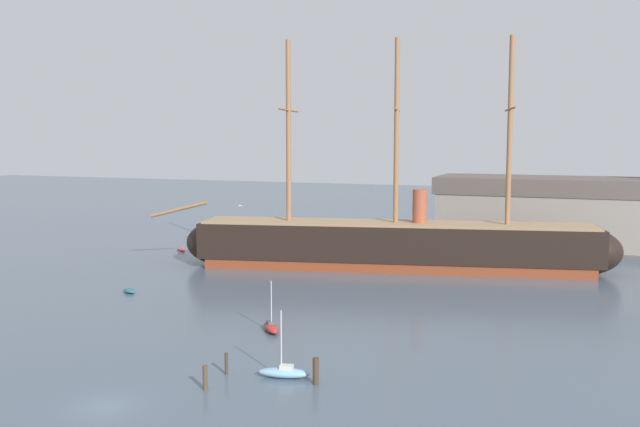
% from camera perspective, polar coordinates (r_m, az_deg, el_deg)
% --- Properties ---
extents(ground_plane, '(400.00, 400.00, 0.00)m').
position_cam_1_polar(ground_plane, '(48.80, -16.51, -14.33)').
color(ground_plane, '#4C5B6B').
extents(tall_ship, '(59.04, 17.74, 28.69)m').
position_cam_1_polar(tall_ship, '(92.00, 5.91, -2.42)').
color(tall_ship, brown).
rests_on(tall_ship, ground).
extents(sailboat_foreground_right, '(3.83, 1.80, 4.80)m').
position_cam_1_polar(sailboat_foreground_right, '(51.98, -2.83, -12.31)').
color(sailboat_foreground_right, '#7FB2D6').
rests_on(sailboat_foreground_right, ground).
extents(sailboat_near_centre, '(2.89, 3.35, 4.46)m').
position_cam_1_polar(sailboat_near_centre, '(63.60, -3.86, -8.87)').
color(sailboat_near_centre, '#B22D28').
rests_on(sailboat_near_centre, ground).
extents(dinghy_mid_left, '(2.17, 1.65, 0.47)m').
position_cam_1_polar(dinghy_mid_left, '(80.86, -14.73, -5.88)').
color(dinghy_mid_left, '#236670').
rests_on(dinghy_mid_left, ground).
extents(dinghy_far_left, '(2.10, 1.73, 0.46)m').
position_cam_1_polar(dinghy_far_left, '(107.76, -10.83, -2.79)').
color(dinghy_far_left, '#B22D28').
rests_on(dinghy_far_left, ground).
extents(dinghy_distant_centre, '(1.42, 2.26, 0.49)m').
position_cam_1_polar(dinghy_distant_centre, '(104.13, 4.92, -3.00)').
color(dinghy_distant_centre, gold).
rests_on(dinghy_distant_centre, ground).
extents(mooring_piling_nearest, '(0.42, 0.42, 1.86)m').
position_cam_1_polar(mooring_piling_nearest, '(50.48, -0.34, -12.24)').
color(mooring_piling_nearest, '#423323').
rests_on(mooring_piling_nearest, ground).
extents(mooring_piling_left_pair, '(0.32, 0.32, 1.66)m').
position_cam_1_polar(mooring_piling_left_pair, '(50.06, -8.99, -12.60)').
color(mooring_piling_left_pair, '#4C3D2D').
rests_on(mooring_piling_left_pair, ground).
extents(mooring_piling_right_pair, '(0.24, 0.24, 1.57)m').
position_cam_1_polar(mooring_piling_right_pair, '(52.91, -7.35, -11.58)').
color(mooring_piling_right_pair, '#423323').
rests_on(mooring_piling_right_pair, ground).
extents(dockside_warehouse_right, '(54.92, 14.55, 17.13)m').
position_cam_1_polar(dockside_warehouse_right, '(111.30, 22.36, -0.21)').
color(dockside_warehouse_right, '#565659').
rests_on(dockside_warehouse_right, ground).
extents(seagull_in_flight, '(0.65, 1.12, 0.13)m').
position_cam_1_polar(seagull_in_flight, '(69.81, -6.28, 0.60)').
color(seagull_in_flight, silver).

